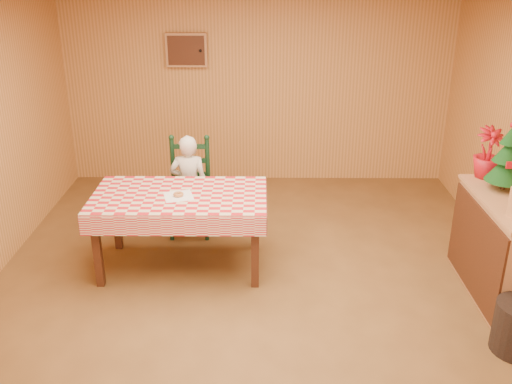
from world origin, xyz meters
TOP-DOWN VIEW (x-y plane):
  - ground at (0.00, 0.00)m, footprint 6.00×6.00m
  - cabin_walls at (-0.00, 0.53)m, footprint 5.10×6.05m
  - dining_table at (-0.73, 0.57)m, footprint 1.66×0.96m
  - ladder_chair at (-0.73, 1.36)m, footprint 0.44×0.40m
  - seated_child at (-0.73, 1.30)m, footprint 0.41×0.27m
  - napkin at (-0.73, 0.52)m, footprint 0.32×0.32m
  - donut at (-0.73, 0.52)m, footprint 0.13×0.13m
  - shelf_unit at (2.19, 0.09)m, footprint 0.54×1.24m
  - christmas_tree at (2.19, 0.34)m, footprint 0.34×0.34m
  - flower_arrangement at (2.14, 0.64)m, footprint 0.32×0.32m

SIDE VIEW (x-z plane):
  - ground at x=0.00m, z-range 0.00..0.00m
  - shelf_unit at x=2.19m, z-range 0.00..0.93m
  - ladder_chair at x=-0.73m, z-range -0.04..1.04m
  - seated_child at x=-0.73m, z-range 0.00..1.12m
  - dining_table at x=-0.73m, z-range 0.30..1.07m
  - napkin at x=-0.73m, z-range 0.77..0.77m
  - donut at x=-0.73m, z-range 0.77..0.81m
  - flower_arrangement at x=2.14m, z-range 0.93..1.41m
  - christmas_tree at x=2.19m, z-range 0.90..1.52m
  - cabin_walls at x=0.00m, z-range 0.50..3.15m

